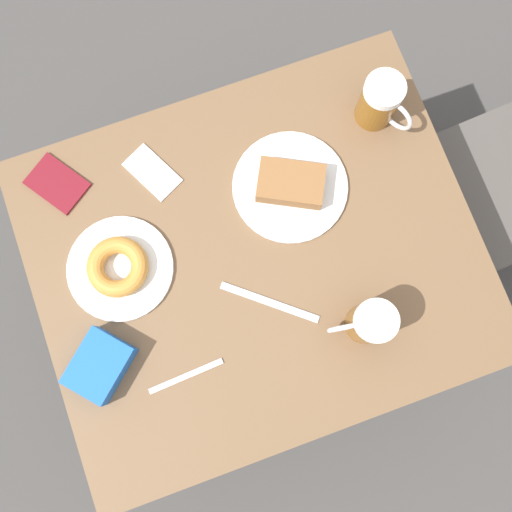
{
  "coord_description": "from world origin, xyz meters",
  "views": [
    {
      "loc": [
        0.19,
        -0.07,
        1.93
      ],
      "look_at": [
        0.0,
        0.0,
        0.73
      ],
      "focal_mm": 40.0,
      "sensor_mm": 36.0,
      "label": 1
    }
  ],
  "objects": [
    {
      "name": "beer_mug_left",
      "position": [
        -0.22,
        0.36,
        0.78
      ],
      "size": [
        0.13,
        0.09,
        0.13
      ],
      "color": "#8C5619",
      "rests_on": "table"
    },
    {
      "name": "beer_mug_center",
      "position": [
        0.21,
        0.17,
        0.78
      ],
      "size": [
        0.09,
        0.13,
        0.13
      ],
      "color": "#8C5619",
      "rests_on": "table"
    },
    {
      "name": "ground_plane",
      "position": [
        0.0,
        0.0,
        0.0
      ],
      "size": [
        8.0,
        8.0,
        0.0
      ],
      "primitive_type": "plane",
      "color": "#474442"
    },
    {
      "name": "napkin_folded",
      "position": [
        -0.26,
        -0.15,
        0.71
      ],
      "size": [
        0.14,
        0.12,
        0.0
      ],
      "rotation": [
        0.0,
        0.0,
        0.46
      ],
      "color": "white",
      "rests_on": "table"
    },
    {
      "name": "plate_with_cake",
      "position": [
        -0.12,
        0.12,
        0.73
      ],
      "size": [
        0.26,
        0.26,
        0.05
      ],
      "color": "white",
      "rests_on": "table"
    },
    {
      "name": "passport_near_edge",
      "position": [
        -0.31,
        -0.36,
        0.71
      ],
      "size": [
        0.15,
        0.14,
        0.01
      ],
      "rotation": [
        0.0,
        0.0,
        5.31
      ],
      "color": "maroon",
      "rests_on": "table"
    },
    {
      "name": "blue_pouch",
      "position": [
        0.11,
        -0.38,
        0.74
      ],
      "size": [
        0.16,
        0.16,
        0.06
      ],
      "rotation": [
        0.0,
        0.0,
        5.43
      ],
      "color": "blue",
      "rests_on": "table"
    },
    {
      "name": "table",
      "position": [
        0.0,
        0.0,
        0.65
      ],
      "size": [
        0.8,
        0.96,
        0.71
      ],
      "color": "brown",
      "rests_on": "ground_plane"
    },
    {
      "name": "plate_with_donut",
      "position": [
        -0.08,
        -0.28,
        0.73
      ],
      "size": [
        0.23,
        0.23,
        0.05
      ],
      "color": "white",
      "rests_on": "table"
    },
    {
      "name": "knife",
      "position": [
        0.1,
        -0.01,
        0.71
      ],
      "size": [
        0.15,
        0.18,
        0.0
      ],
      "rotation": [
        0.0,
        0.0,
        5.59
      ],
      "color": "silver",
      "rests_on": "table"
    },
    {
      "name": "fork",
      "position": [
        0.19,
        -0.22,
        0.71
      ],
      "size": [
        0.02,
        0.17,
        0.0
      ],
      "rotation": [
        0.0,
        0.0,
        0.05
      ],
      "color": "silver",
      "rests_on": "table"
    }
  ]
}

